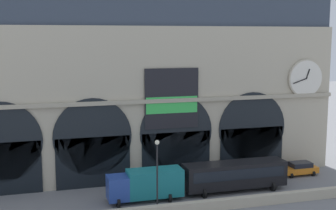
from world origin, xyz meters
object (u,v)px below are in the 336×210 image
(bus_mideast, at_px, (235,175))
(car_east, at_px, (299,168))
(box_truck_center, at_px, (146,184))
(street_lamp_quayside, at_px, (157,167))

(bus_mideast, distance_m, car_east, 10.14)
(bus_mideast, relative_size, car_east, 2.50)
(box_truck_center, height_order, street_lamp_quayside, street_lamp_quayside)
(box_truck_center, bearing_deg, street_lamp_quayside, -85.89)
(bus_mideast, xyz_separation_m, car_east, (9.61, 3.09, -0.98))
(car_east, xyz_separation_m, street_lamp_quayside, (-19.03, -6.77, 3.61))
(street_lamp_quayside, bearing_deg, box_truck_center, 94.11)
(bus_mideast, xyz_separation_m, street_lamp_quayside, (-9.41, -3.68, 2.63))
(box_truck_center, relative_size, car_east, 1.70)
(box_truck_center, height_order, bus_mideast, box_truck_center)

